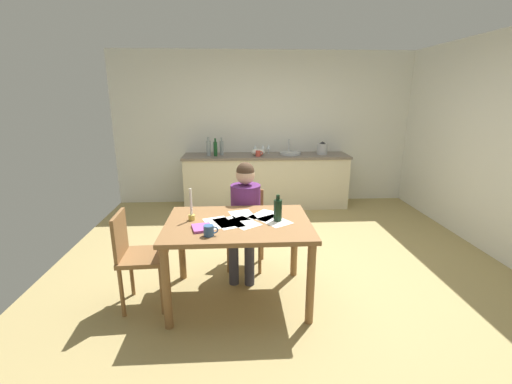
{
  "coord_description": "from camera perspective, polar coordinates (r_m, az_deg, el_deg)",
  "views": [
    {
      "loc": [
        -0.5,
        -3.49,
        1.86
      ],
      "look_at": [
        -0.29,
        0.1,
        0.85
      ],
      "focal_mm": 24.03,
      "sensor_mm": 36.0,
      "label": 1
    }
  ],
  "objects": [
    {
      "name": "wine_glass_near_sink",
      "position": [
        5.96,
        2.1,
        7.49
      ],
      "size": [
        0.07,
        0.07,
        0.15
      ],
      "color": "silver",
      "rests_on": "kitchen_counter"
    },
    {
      "name": "book_magazine",
      "position": [
        2.95,
        -8.98,
        -5.91
      ],
      "size": [
        0.2,
        0.22,
        0.02
      ],
      "primitive_type": "cube",
      "rotation": [
        0.0,
        0.0,
        0.25
      ],
      "color": "#AF4EAA",
      "rests_on": "dining_table"
    },
    {
      "name": "coffee_mug",
      "position": [
        2.8,
        -7.81,
        -6.37
      ],
      "size": [
        0.12,
        0.08,
        0.09
      ],
      "color": "#33598C",
      "rests_on": "dining_table"
    },
    {
      "name": "teacup_on_counter",
      "position": [
        5.66,
        0.39,
        6.44
      ],
      "size": [
        0.12,
        0.08,
        0.09
      ],
      "color": "#D84C3F",
      "rests_on": "kitchen_counter"
    },
    {
      "name": "paper_flyer",
      "position": [
        3.06,
        -2.16,
        -5.14
      ],
      "size": [
        0.34,
        0.36,
        0.0
      ],
      "primitive_type": "cube",
      "rotation": [
        0.0,
        0.0,
        0.63
      ],
      "color": "white",
      "rests_on": "dining_table"
    },
    {
      "name": "bottle_vinegar",
      "position": [
        5.72,
        -6.77,
        7.19
      ],
      "size": [
        0.06,
        0.06,
        0.29
      ],
      "color": "#194C23",
      "rests_on": "kitchen_counter"
    },
    {
      "name": "kitchen_counter",
      "position": [
        5.92,
        1.65,
        1.94
      ],
      "size": [
        2.78,
        0.64,
        0.9
      ],
      "color": "beige",
      "rests_on": "ground"
    },
    {
      "name": "person_seated",
      "position": [
        3.64,
        -1.86,
        -3.22
      ],
      "size": [
        0.38,
        0.62,
        1.19
      ],
      "color": "#592666",
      "rests_on": "ground"
    },
    {
      "name": "paper_receipt",
      "position": [
        3.07,
        -4.57,
        -5.12
      ],
      "size": [
        0.31,
        0.35,
        0.0
      ],
      "primitive_type": "cube",
      "rotation": [
        0.0,
        0.0,
        0.4
      ],
      "color": "white",
      "rests_on": "dining_table"
    },
    {
      "name": "wine_glass_back_left",
      "position": [
        5.95,
        -0.15,
        7.48
      ],
      "size": [
        0.07,
        0.07,
        0.15
      ],
      "color": "silver",
      "rests_on": "kitchen_counter"
    },
    {
      "name": "paper_bill",
      "position": [
        3.25,
        -2.26,
        -3.87
      ],
      "size": [
        0.28,
        0.34,
        0.0
      ],
      "primitive_type": "cube",
      "rotation": [
        0.0,
        0.0,
        0.27
      ],
      "color": "white",
      "rests_on": "dining_table"
    },
    {
      "name": "mixing_bowl",
      "position": [
        5.78,
        0.35,
        6.67
      ],
      "size": [
        0.23,
        0.23,
        0.1
      ],
      "primitive_type": "ellipsoid",
      "color": "white",
      "rests_on": "kitchen_counter"
    },
    {
      "name": "dining_table",
      "position": [
        3.13,
        -2.95,
        -6.84
      ],
      "size": [
        1.3,
        0.93,
        0.77
      ],
      "color": "olive",
      "rests_on": "ground"
    },
    {
      "name": "chair_side_empty",
      "position": [
        3.27,
        -19.28,
        -9.79
      ],
      "size": [
        0.42,
        0.42,
        0.89
      ],
      "color": "olive",
      "rests_on": "ground"
    },
    {
      "name": "bottle_oil",
      "position": [
        5.75,
        -7.9,
        7.28
      ],
      "size": [
        0.07,
        0.07,
        0.31
      ],
      "color": "#8C999E",
      "rests_on": "kitchen_counter"
    },
    {
      "name": "paper_notice",
      "position": [
        3.25,
        1.44,
        -3.89
      ],
      "size": [
        0.35,
        0.36,
        0.0
      ],
      "primitive_type": "cube",
      "rotation": [
        0.0,
        0.0,
        -0.65
      ],
      "color": "white",
      "rests_on": "dining_table"
    },
    {
      "name": "wine_glass_by_kettle",
      "position": [
        5.96,
        1.17,
        7.49
      ],
      "size": [
        0.07,
        0.07,
        0.15
      ],
      "color": "silver",
      "rests_on": "kitchen_counter"
    },
    {
      "name": "paper_envelope",
      "position": [
        3.11,
        3.08,
        -4.81
      ],
      "size": [
        0.34,
        0.36,
        0.0
      ],
      "primitive_type": "cube",
      "rotation": [
        0.0,
        0.0,
        0.58
      ],
      "color": "white",
      "rests_on": "dining_table"
    },
    {
      "name": "chair_at_table",
      "position": [
        3.85,
        -1.6,
        -5.43
      ],
      "size": [
        0.45,
        0.45,
        0.85
      ],
      "color": "olive",
      "rests_on": "ground"
    },
    {
      "name": "paper_letter",
      "position": [
        3.08,
        -6.32,
        -5.07
      ],
      "size": [
        0.3,
        0.35,
        0.0
      ],
      "primitive_type": "cube",
      "rotation": [
        0.0,
        0.0,
        0.37
      ],
      "color": "white",
      "rests_on": "dining_table"
    },
    {
      "name": "candlestick",
      "position": [
        3.15,
        -10.7,
        -3.18
      ],
      "size": [
        0.06,
        0.06,
        0.3
      ],
      "color": "gold",
      "rests_on": "dining_table"
    },
    {
      "name": "sink_unit",
      "position": [
        5.88,
        5.7,
        6.46
      ],
      "size": [
        0.36,
        0.36,
        0.24
      ],
      "color": "#B2B7BC",
      "rests_on": "kitchen_counter"
    },
    {
      "name": "bottle_wine_red",
      "position": [
        5.8,
        -5.73,
        7.33
      ],
      "size": [
        0.06,
        0.06,
        0.29
      ],
      "color": "#8C999E",
      "rests_on": "kitchen_counter"
    },
    {
      "name": "wall_back",
      "position": [
        6.13,
        1.42,
        10.47
      ],
      "size": [
        5.2,
        0.12,
        2.6
      ],
      "primitive_type": "cube",
      "color": "silver",
      "rests_on": "ground"
    },
    {
      "name": "stovetop_kettle",
      "position": [
        5.97,
        10.97,
        7.13
      ],
      "size": [
        0.18,
        0.18,
        0.22
      ],
      "color": "#B7BABF",
      "rests_on": "kitchen_counter"
    },
    {
      "name": "wine_bottle_on_table",
      "position": [
        3.08,
        3.64,
        -2.99
      ],
      "size": [
        0.07,
        0.07,
        0.24
      ],
      "color": "black",
      "rests_on": "dining_table"
    },
    {
      "name": "ground_plane",
      "position": [
        3.99,
        4.38,
        -12.43
      ],
      "size": [
        5.2,
        5.2,
        0.04
      ],
      "primitive_type": "cube",
      "color": "tan"
    }
  ]
}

